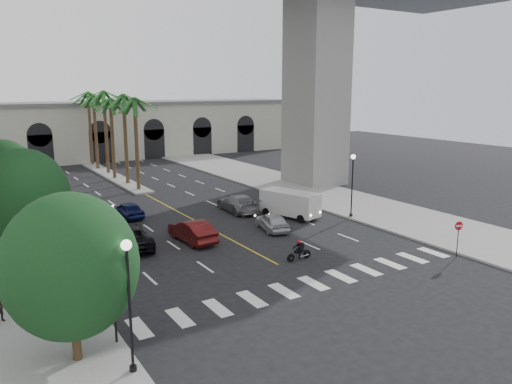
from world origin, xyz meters
The scene contains 27 objects.
ground centered at (0.00, 0.00, 0.00)m, with size 140.00×140.00×0.00m, color black.
sidewalk_right centered at (15.00, 15.00, 0.07)m, with size 8.00×100.00×0.15m, color gray.
median centered at (0.00, 38.00, 0.10)m, with size 2.00×24.00×0.20m, color gray.
pier_building centered at (0.00, 55.00, 4.27)m, with size 71.00×10.50×8.50m.
palm_a centered at (0.00, 28.00, 9.10)m, with size 3.20×3.20×10.30m.
palm_b centered at (0.10, 32.00, 9.37)m, with size 3.20×3.20×10.60m.
palm_c centered at (-0.20, 36.00, 8.91)m, with size 3.20×3.20×10.10m.
palm_d centered at (0.15, 40.00, 9.65)m, with size 3.20×3.20×10.90m.
palm_e centered at (-0.10, 44.00, 9.19)m, with size 3.20×3.20×10.40m.
palm_f centered at (0.20, 48.00, 9.46)m, with size 3.20×3.20×10.70m.
street_tree_near centered at (-13.00, -3.00, 4.02)m, with size 5.20×5.20×6.89m.
street_tree_mid centered at (-13.00, 10.00, 4.21)m, with size 5.44×5.44×7.21m.
street_tree_far centered at (-13.00, 22.00, 3.90)m, with size 5.04×5.04×6.68m.
lamp_post_left_near centered at (-11.40, -5.00, 3.22)m, with size 0.40×0.40×5.35m.
lamp_post_left_far centered at (-11.40, 16.00, 3.22)m, with size 0.40×0.40×5.35m.
lamp_post_right centered at (11.40, 8.00, 3.22)m, with size 0.40×0.40×5.35m.
traffic_signal_near centered at (-11.30, -2.50, 2.51)m, with size 0.25×0.18×3.65m.
traffic_signal_far centered at (-11.30, 1.50, 2.51)m, with size 0.25×0.18×3.65m.
motorcycle_rider centered at (1.64, 1.99, 0.60)m, with size 1.84×0.49×1.32m.
car_a centered at (3.86, 8.50, 0.68)m, with size 1.61×3.99×1.36m, color #AAABAF.
car_b centered at (-2.52, 9.06, 0.78)m, with size 1.65×4.72×1.56m, color #511010.
car_c centered at (-6.85, 10.10, 0.81)m, with size 2.67×5.80×1.61m, color black.
car_d centered at (4.51, 14.91, 0.76)m, with size 2.13×5.25×1.52m, color slate.
car_e centered at (-4.30, 17.85, 0.68)m, with size 1.60×3.97×1.35m, color #0E1545.
cargo_van centered at (7.30, 10.95, 1.21)m, with size 3.35×5.44×2.18m.
pedestrian_a centered at (-14.81, 3.74, 1.04)m, with size 0.65×0.42×1.77m, color black.
do_not_enter_sign centered at (10.50, -2.90, 1.73)m, with size 0.57×0.20×2.38m.
Camera 1 is at (-16.42, -22.03, 10.73)m, focal length 35.00 mm.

